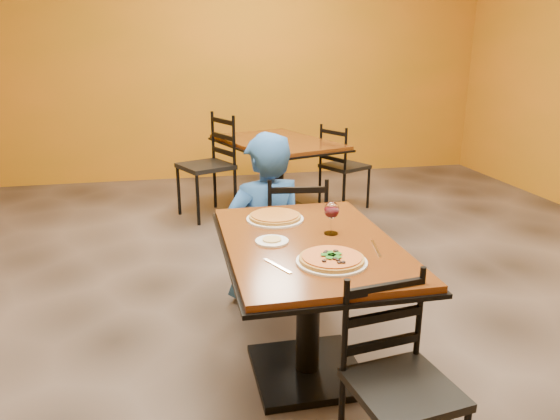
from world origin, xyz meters
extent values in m
cube|color=black|center=(0.00, 0.00, 0.00)|extent=(7.00, 8.00, 0.01)
cube|color=#C66D16|center=(0.00, 4.00, 1.50)|extent=(7.00, 0.01, 3.00)
cube|color=#5D330E|center=(0.00, -0.50, 0.73)|extent=(0.80, 1.20, 0.03)
cube|color=black|center=(0.00, -0.50, 0.71)|extent=(0.83, 1.23, 0.02)
cylinder|color=black|center=(0.00, -0.50, 0.37)|extent=(0.12, 0.12, 0.66)
cube|color=black|center=(0.00, -0.50, 0.02)|extent=(0.55, 0.55, 0.04)
cube|color=#5D330E|center=(0.42, 2.32, 0.73)|extent=(1.27, 1.55, 0.03)
cube|color=black|center=(0.42, 2.32, 0.71)|extent=(1.31, 1.59, 0.02)
cylinder|color=black|center=(0.42, 2.32, 0.37)|extent=(0.13, 0.13, 0.66)
cube|color=black|center=(0.42, 2.32, 0.02)|extent=(0.78, 0.78, 0.04)
imported|color=navy|center=(-0.05, 0.44, 0.57)|extent=(0.65, 0.50, 1.14)
cylinder|color=white|center=(0.02, -0.78, 0.76)|extent=(0.31, 0.31, 0.01)
cylinder|color=#99200B|center=(0.02, -0.78, 0.77)|extent=(0.28, 0.28, 0.02)
cylinder|color=white|center=(-0.10, -0.16, 0.76)|extent=(0.31, 0.31, 0.01)
cylinder|color=#BA8D23|center=(-0.10, -0.16, 0.77)|extent=(0.28, 0.28, 0.02)
cylinder|color=white|center=(-0.18, -0.48, 0.76)|extent=(0.16, 0.16, 0.01)
cylinder|color=tan|center=(-0.18, -0.48, 0.76)|extent=(0.09, 0.09, 0.01)
cube|color=silver|center=(-0.22, -0.77, 0.75)|extent=(0.09, 0.18, 0.00)
cube|color=silver|center=(0.27, -0.67, 0.75)|extent=(0.06, 0.21, 0.00)
camera|label=1|loc=(-0.63, -2.78, 1.64)|focal=33.47mm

